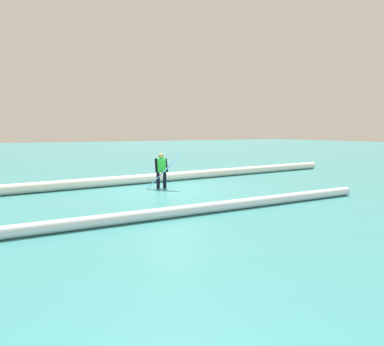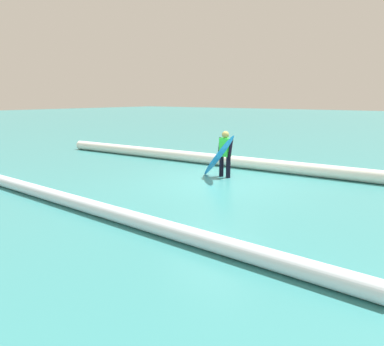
% 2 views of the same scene
% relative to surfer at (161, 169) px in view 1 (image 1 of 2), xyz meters
% --- Properties ---
extents(ground_plane, '(131.36, 131.36, 0.00)m').
position_rel_surfer_xyz_m(ground_plane, '(-0.20, 0.82, -0.80)').
color(ground_plane, teal).
extents(surfer, '(0.51, 0.27, 1.43)m').
position_rel_surfer_xyz_m(surfer, '(0.00, 0.00, 0.00)').
color(surfer, black).
rests_on(surfer, ground_plane).
extents(surfboard, '(1.42, 0.74, 1.40)m').
position_rel_surfer_xyz_m(surfboard, '(0.05, 0.30, -0.11)').
color(surfboard, '#268CE5').
rests_on(surfboard, ground_plane).
extents(wave_crest_foreground, '(20.13, 1.87, 0.40)m').
position_rel_surfer_xyz_m(wave_crest_foreground, '(-1.30, -1.70, -0.60)').
color(wave_crest_foreground, white).
rests_on(wave_crest_foreground, ground_plane).
extents(wave_crest_midground, '(15.28, 0.31, 0.30)m').
position_rel_surfer_xyz_m(wave_crest_midground, '(2.37, 4.73, -0.65)').
color(wave_crest_midground, white).
rests_on(wave_crest_midground, ground_plane).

